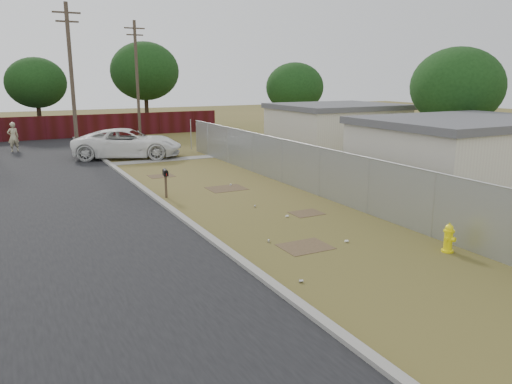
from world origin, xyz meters
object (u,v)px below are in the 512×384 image
pickup_truck (128,143)px  pedestrian (13,137)px  mailbox (165,175)px  fire_hydrant (449,238)px

pickup_truck → pedestrian: 8.38m
pedestrian → pickup_truck: bearing=122.0°
pickup_truck → mailbox: bearing=-163.8°
fire_hydrant → mailbox: mailbox is taller
mailbox → pedestrian: (-4.92, 16.61, 0.03)m
fire_hydrant → pedestrian: 28.22m
mailbox → pedestrian: size_ratio=0.61×
mailbox → pedestrian: pedestrian is taller
pickup_truck → pedestrian: size_ratio=3.31×
fire_hydrant → pickup_truck: size_ratio=0.13×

